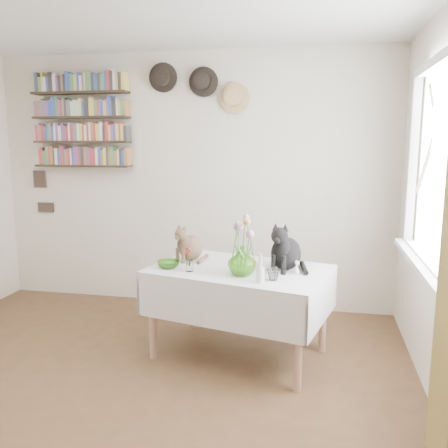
% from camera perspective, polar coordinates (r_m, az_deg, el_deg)
% --- Properties ---
extents(room, '(4.08, 4.58, 2.58)m').
position_cam_1_polar(room, '(2.66, -17.09, 0.97)').
color(room, brown).
rests_on(room, ground).
extents(window, '(0.12, 1.52, 1.32)m').
position_cam_1_polar(window, '(3.19, 24.17, 4.60)').
color(window, white).
rests_on(window, room).
extents(dining_table, '(1.46, 1.12, 0.70)m').
position_cam_1_polar(dining_table, '(3.65, 1.87, -7.93)').
color(dining_table, white).
rests_on(dining_table, room).
extents(tabby_cat, '(0.30, 0.32, 0.30)m').
position_cam_1_polar(tabby_cat, '(3.84, -4.02, -2.07)').
color(tabby_cat, brown).
rests_on(tabby_cat, dining_table).
extents(black_cat, '(0.33, 0.37, 0.37)m').
position_cam_1_polar(black_cat, '(3.57, 7.49, -2.47)').
color(black_cat, black).
rests_on(black_cat, dining_table).
extents(flower_vase, '(0.23, 0.23, 0.21)m').
position_cam_1_polar(flower_vase, '(3.40, 2.18, -4.42)').
color(flower_vase, '#80D641').
rests_on(flower_vase, dining_table).
extents(green_bowl, '(0.19, 0.19, 0.05)m').
position_cam_1_polar(green_bowl, '(3.64, -6.70, -4.83)').
color(green_bowl, '#80D641').
rests_on(green_bowl, dining_table).
extents(drinking_glass, '(0.10, 0.10, 0.08)m').
position_cam_1_polar(drinking_glass, '(3.30, 5.93, -6.07)').
color(drinking_glass, white).
rests_on(drinking_glass, dining_table).
extents(candlestick, '(0.06, 0.06, 0.20)m').
position_cam_1_polar(candlestick, '(3.24, 4.39, -5.89)').
color(candlestick, white).
rests_on(candlestick, dining_table).
extents(berry_jar, '(0.05, 0.05, 0.21)m').
position_cam_1_polar(berry_jar, '(3.50, -4.18, -4.20)').
color(berry_jar, white).
rests_on(berry_jar, dining_table).
extents(porcelain_figurine, '(0.05, 0.05, 0.10)m').
position_cam_1_polar(porcelain_figurine, '(3.49, 8.71, -5.22)').
color(porcelain_figurine, white).
rests_on(porcelain_figurine, dining_table).
extents(flower_bouquet, '(0.17, 0.12, 0.39)m').
position_cam_1_polar(flower_bouquet, '(3.36, 2.19, -0.47)').
color(flower_bouquet, '#4C7233').
rests_on(flower_bouquet, flower_vase).
extents(bookshelf_unit, '(1.00, 0.16, 0.91)m').
position_cam_1_polar(bookshelf_unit, '(5.06, -16.78, 11.75)').
color(bookshelf_unit, '#312315').
rests_on(bookshelf_unit, room).
extents(wall_hats, '(0.98, 0.09, 0.48)m').
position_cam_1_polar(wall_hats, '(4.67, -2.97, 16.33)').
color(wall_hats, black).
rests_on(wall_hats, room).
extents(wall_art_plaques, '(0.21, 0.02, 0.44)m').
position_cam_1_polar(wall_art_plaques, '(5.41, -21.01, 3.74)').
color(wall_art_plaques, '#38281E').
rests_on(wall_art_plaques, room).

